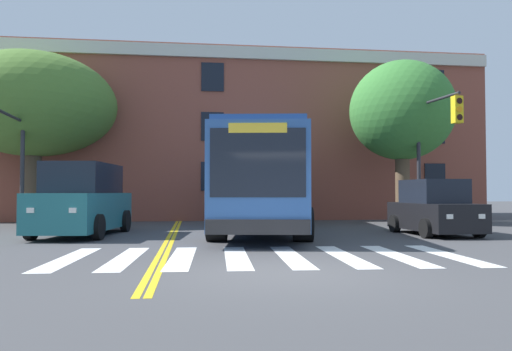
# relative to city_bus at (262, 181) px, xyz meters

# --- Properties ---
(ground_plane) EXTENTS (120.00, 120.00, 0.00)m
(ground_plane) POSITION_rel_city_bus_xyz_m (-0.91, -9.03, -1.80)
(ground_plane) COLOR #424244
(crosswalk) EXTENTS (8.89, 4.23, 0.01)m
(crosswalk) POSITION_rel_city_bus_xyz_m (-0.92, -6.93, -1.80)
(crosswalk) COLOR white
(crosswalk) RESTS_ON ground
(lane_line_yellow_inner) EXTENTS (0.12, 36.00, 0.01)m
(lane_line_yellow_inner) POSITION_rel_city_bus_xyz_m (-3.20, 7.07, -1.80)
(lane_line_yellow_inner) COLOR gold
(lane_line_yellow_inner) RESTS_ON ground
(lane_line_yellow_outer) EXTENTS (0.12, 36.00, 0.01)m
(lane_line_yellow_outer) POSITION_rel_city_bus_xyz_m (-3.04, 7.07, -1.80)
(lane_line_yellow_outer) COLOR gold
(lane_line_yellow_outer) RESTS_ON ground
(city_bus) EXTENTS (4.34, 12.17, 3.32)m
(city_bus) POSITION_rel_city_bus_xyz_m (0.00, 0.00, 0.00)
(city_bus) COLOR #2D5699
(city_bus) RESTS_ON ground
(car_teal_near_lane) EXTENTS (2.62, 5.19, 2.32)m
(car_teal_near_lane) POSITION_rel_city_bus_xyz_m (-5.97, -0.97, -0.70)
(car_teal_near_lane) COLOR #236B70
(car_teal_near_lane) RESTS_ON ground
(car_black_far_lane) EXTENTS (1.99, 3.76, 1.81)m
(car_black_far_lane) POSITION_rel_city_bus_xyz_m (5.42, -2.11, -0.97)
(car_black_far_lane) COLOR black
(car_black_far_lane) RESTS_ON ground
(traffic_light_near_corner) EXTENTS (0.53, 2.87, 5.59)m
(traffic_light_near_corner) POSITION_rel_city_bus_xyz_m (6.99, 0.95, 1.85)
(traffic_light_near_corner) COLOR #28282D
(traffic_light_near_corner) RESTS_ON ground
(traffic_light_far_corner) EXTENTS (0.43, 4.16, 4.68)m
(traffic_light_far_corner) POSITION_rel_city_bus_xyz_m (-8.90, 0.64, 1.30)
(traffic_light_far_corner) COLOR #28282D
(traffic_light_far_corner) RESTS_ON ground
(street_tree_curbside_large) EXTENTS (6.13, 5.96, 7.28)m
(street_tree_curbside_large) POSITION_rel_city_bus_xyz_m (6.79, 3.49, 3.21)
(street_tree_curbside_large) COLOR brown
(street_tree_curbside_large) RESTS_ON ground
(street_tree_curbside_small) EXTENTS (9.58, 9.50, 7.49)m
(street_tree_curbside_small) POSITION_rel_city_bus_xyz_m (-9.39, 5.03, 3.39)
(street_tree_curbside_small) COLOR #4C3D2D
(street_tree_curbside_small) RESTS_ON ground
(building_facade) EXTENTS (28.53, 8.02, 8.67)m
(building_facade) POSITION_rel_city_bus_xyz_m (-1.53, 10.52, 2.54)
(building_facade) COLOR brown
(building_facade) RESTS_ON ground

